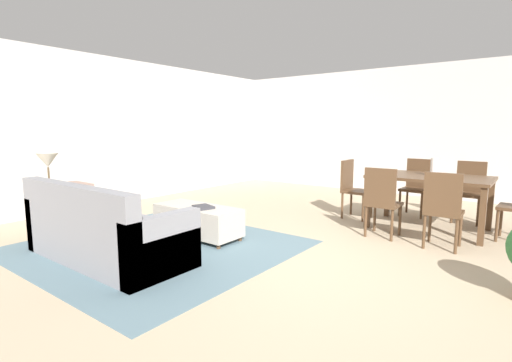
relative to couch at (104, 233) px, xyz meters
name	(u,v)px	position (x,y,z in m)	size (l,w,h in m)	color
ground_plane	(304,264)	(1.81, 1.18, -0.29)	(10.80, 10.80, 0.00)	tan
wall_back	(428,131)	(1.81, 6.18, 1.06)	(9.00, 0.12, 2.70)	beige
wall_left	(104,132)	(-2.69, 1.68, 1.06)	(0.12, 11.00, 2.70)	beige
area_rug	(158,246)	(0.10, 0.63, -0.29)	(3.00, 2.80, 0.01)	slate
couch	(104,233)	(0.00, 0.00, 0.00)	(2.00, 0.86, 0.86)	gray
ottoman_table	(198,220)	(0.20, 1.21, -0.06)	(1.20, 0.50, 0.41)	#B7AD9E
side_table	(51,203)	(-1.30, 0.04, 0.16)	(0.40, 0.40, 0.58)	brown
table_lamp	(48,162)	(-1.30, 0.04, 0.70)	(0.26, 0.26, 0.53)	brown
dining_table	(430,182)	(2.49, 3.47, 0.37)	(1.54, 0.98, 0.76)	#513823
dining_chair_near_left	(382,198)	(2.11, 2.64, 0.23)	(0.40, 0.40, 0.92)	#513823
dining_chair_near_right	(443,206)	(2.84, 2.59, 0.23)	(0.41, 0.41, 0.92)	#513823
dining_chair_far_left	(417,184)	(2.12, 4.28, 0.23)	(0.42, 0.42, 0.92)	#513823
dining_chair_far_right	(469,188)	(2.88, 4.30, 0.23)	(0.40, 0.40, 0.92)	#513823
dining_chair_head_west	(352,185)	(1.35, 3.47, 0.23)	(0.40, 0.40, 0.92)	#513823
vase_centerpiece	(434,167)	(2.53, 3.49, 0.59)	(0.10, 0.10, 0.25)	silver
book_on_ottoman	(203,207)	(0.34, 1.17, 0.14)	(0.26, 0.20, 0.03)	#333338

